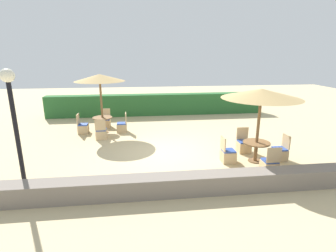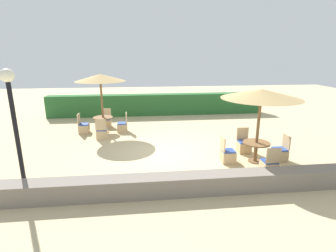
% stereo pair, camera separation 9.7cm
% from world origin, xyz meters
% --- Properties ---
extents(ground_plane, '(40.00, 40.00, 0.00)m').
position_xyz_m(ground_plane, '(0.00, 0.00, 0.00)').
color(ground_plane, '#C6B284').
extents(hedge_row, '(13.00, 0.70, 1.27)m').
position_xyz_m(hedge_row, '(0.00, 6.45, 0.63)').
color(hedge_row, '#28602D').
rests_on(hedge_row, ground_plane).
extents(stone_border, '(10.00, 0.56, 0.54)m').
position_xyz_m(stone_border, '(0.00, -3.00, 0.27)').
color(stone_border, slate).
rests_on(stone_border, ground_plane).
extents(lamp_post, '(0.36, 0.36, 3.32)m').
position_xyz_m(lamp_post, '(-4.46, -2.08, 2.35)').
color(lamp_post, black).
rests_on(lamp_post, ground_plane).
extents(parasol_back_left, '(2.29, 2.29, 2.76)m').
position_xyz_m(parasol_back_left, '(-2.84, 3.01, 2.58)').
color(parasol_back_left, brown).
rests_on(parasol_back_left, ground_plane).
extents(round_table_back_left, '(0.92, 0.92, 0.76)m').
position_xyz_m(round_table_back_left, '(-2.84, 3.01, 0.56)').
color(round_table_back_left, brown).
rests_on(round_table_back_left, ground_plane).
extents(patio_chair_back_left_south, '(0.46, 0.46, 0.93)m').
position_xyz_m(patio_chair_back_left_south, '(-2.79, 2.03, 0.26)').
color(patio_chair_back_left_south, tan).
rests_on(patio_chair_back_left_south, ground_plane).
extents(patio_chair_back_left_north, '(0.46, 0.46, 0.93)m').
position_xyz_m(patio_chair_back_left_north, '(-2.81, 3.95, 0.26)').
color(patio_chair_back_left_north, tan).
rests_on(patio_chair_back_left_north, ground_plane).
extents(patio_chair_back_left_west, '(0.46, 0.46, 0.93)m').
position_xyz_m(patio_chair_back_left_west, '(-3.78, 3.02, 0.26)').
color(patio_chair_back_left_west, tan).
rests_on(patio_chair_back_left_west, ground_plane).
extents(patio_chair_back_left_east, '(0.46, 0.46, 0.93)m').
position_xyz_m(patio_chair_back_left_east, '(-1.94, 3.02, 0.26)').
color(patio_chair_back_left_east, tan).
rests_on(patio_chair_back_left_east, ground_plane).
extents(parasol_front_right, '(2.63, 2.63, 2.56)m').
position_xyz_m(parasol_front_right, '(2.89, -1.15, 2.39)').
color(parasol_front_right, brown).
rests_on(parasol_front_right, ground_plane).
extents(round_table_front_right, '(0.92, 0.92, 0.71)m').
position_xyz_m(round_table_front_right, '(2.89, -1.15, 0.53)').
color(round_table_front_right, brown).
rests_on(round_table_front_right, ground_plane).
extents(patio_chair_front_right_north, '(0.46, 0.46, 0.93)m').
position_xyz_m(patio_chair_front_right_north, '(2.83, -0.22, 0.26)').
color(patio_chair_front_right_north, tan).
rests_on(patio_chair_front_right_north, ground_plane).
extents(patio_chair_front_right_west, '(0.46, 0.46, 0.93)m').
position_xyz_m(patio_chair_front_right_west, '(1.90, -1.09, 0.26)').
color(patio_chair_front_right_west, tan).
rests_on(patio_chair_front_right_west, ground_plane).
extents(patio_chair_front_right_east, '(0.46, 0.46, 0.93)m').
position_xyz_m(patio_chair_front_right_east, '(3.79, -1.14, 0.26)').
color(patio_chair_front_right_east, tan).
rests_on(patio_chair_front_right_east, ground_plane).
extents(patio_chair_front_right_south, '(0.46, 0.46, 0.93)m').
position_xyz_m(patio_chair_front_right_south, '(2.91, -2.12, 0.26)').
color(patio_chair_front_right_south, tan).
rests_on(patio_chair_front_right_south, ground_plane).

